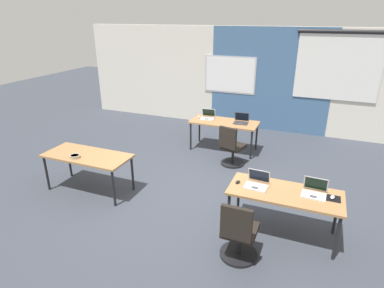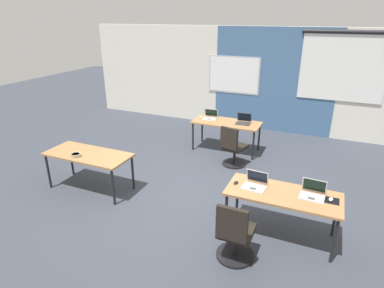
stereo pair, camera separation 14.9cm
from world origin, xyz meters
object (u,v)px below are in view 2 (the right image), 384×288
chair_far_right (233,150)px  laptop_near_right_end (313,193)px  laptop_far_right (243,121)px  laptop_far_left (210,117)px  laptop_near_right_inner (255,184)px  desk_near_left (88,157)px  mouse_far_left (201,117)px  mouse_near_right_inner (236,183)px  mouse_near_right_end (331,199)px  desk_far_center (226,124)px  desk_near_right (283,197)px  chair_near_right_inner (235,237)px  snack_bowl (76,155)px

chair_far_right → laptop_near_right_end: 2.63m
laptop_far_right → laptop_far_left: 0.84m
laptop_far_left → chair_far_right: bearing=-52.0°
laptop_near_right_inner → desk_near_left: bearing=-175.4°
laptop_near_right_end → mouse_far_left: (-2.81, 2.78, -0.03)m
laptop_near_right_inner → laptop_near_right_end: laptop_near_right_end is taller
laptop_near_right_inner → mouse_near_right_inner: (-0.28, -0.03, -0.03)m
laptop_far_left → laptop_near_right_end: bearing=-54.2°
laptop_far_right → mouse_far_left: size_ratio=3.50×
mouse_near_right_end → mouse_near_right_inner: bearing=-177.3°
laptop_far_right → mouse_far_left: (-1.06, 0.00, -0.03)m
mouse_near_right_inner → chair_far_right: 2.16m
desk_far_center → laptop_far_left: bearing=168.2°
desk_near_right → desk_far_center: size_ratio=1.00×
chair_near_right_inner → mouse_near_right_end: chair_near_right_inner is taller
desk_near_left → mouse_near_right_end: (4.13, 0.06, 0.08)m
desk_near_left → laptop_near_right_end: laptop_near_right_end is taller
chair_far_right → mouse_far_left: chair_far_right is taller
desk_far_center → chair_near_right_inner: bearing=-70.3°
laptop_near_right_end → snack_bowl: (-3.99, -0.28, -0.01)m
laptop_near_right_end → chair_near_right_inner: bearing=-131.5°
chair_far_right → desk_far_center: bearing=-46.5°
laptop_near_right_inner → desk_far_center: bearing=119.8°
mouse_near_right_inner → laptop_near_right_end: (1.08, 0.08, 0.03)m
laptop_near_right_end → snack_bowl: laptop_near_right_end is taller
desk_far_center → mouse_far_left: size_ratio=15.90×
laptop_near_right_inner → chair_near_right_inner: laptop_near_right_inner is taller
chair_near_right_inner → laptop_near_right_end: laptop_near_right_end is taller
laptop_far_left → snack_bowl: 3.39m
mouse_far_left → snack_bowl: snack_bowl is taller
desk_near_left → laptop_far_left: (1.30, 2.89, 0.11)m
desk_far_center → chair_near_right_inner: size_ratio=1.74×
desk_far_center → laptop_far_right: 0.41m
desk_near_right → mouse_near_right_end: size_ratio=14.73×
snack_bowl → laptop_far_right: bearing=53.7°
desk_near_left → laptop_far_right: 3.57m
chair_far_right → mouse_near_right_end: chair_far_right is taller
laptop_far_right → mouse_far_left: bearing=175.4°
laptop_far_right → chair_near_right_inner: bearing=-80.6°
desk_near_left → chair_near_right_inner: 3.14m
chair_near_right_inner → laptop_near_right_end: bearing=-134.4°
desk_near_left → mouse_far_left: size_ratio=15.90×
laptop_near_right_end → mouse_near_right_inner: bearing=-172.3°
chair_far_right → laptop_far_left: size_ratio=2.52×
laptop_near_right_inner → laptop_far_left: size_ratio=0.96×
desk_far_center → laptop_near_right_end: bearing=-51.8°
laptop_far_right → snack_bowl: size_ratio=1.98×
chair_far_right → mouse_near_right_end: size_ratio=8.47×
laptop_near_right_end → laptop_far_left: bearing=135.9°
chair_near_right_inner → laptop_far_left: bearing=-64.3°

